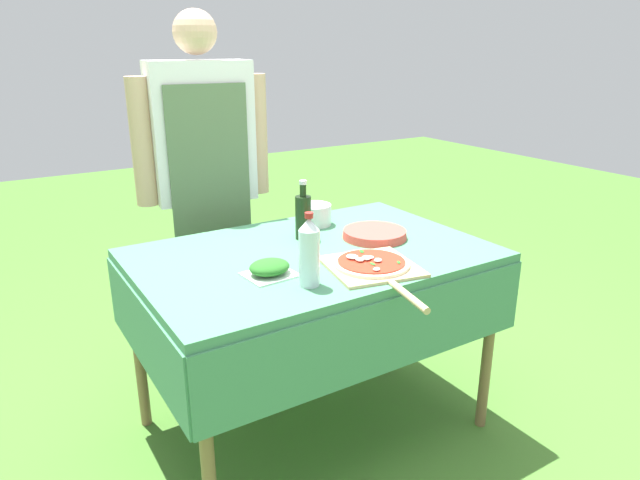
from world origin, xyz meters
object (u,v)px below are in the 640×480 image
object	(u,v)px
oil_bottle	(303,216)
person_cook	(204,167)
pizza_on_peel	(373,266)
prep_table	(312,271)
herb_container	(269,268)
mixing_tub	(314,215)
plate_stack	(375,234)
water_bottle	(309,252)

from	to	relation	value
oil_bottle	person_cook	bearing A→B (deg)	106.80
oil_bottle	pizza_on_peel	bearing A→B (deg)	-85.22
prep_table	person_cook	bearing A→B (deg)	100.08
prep_table	pizza_on_peel	distance (m)	0.31
pizza_on_peel	oil_bottle	xyz separation A→B (m)	(-0.04, 0.43, 0.08)
herb_container	mixing_tub	size ratio (longest dim) A/B	1.17
person_cook	herb_container	size ratio (longest dim) A/B	9.50
pizza_on_peel	herb_container	world-z (taller)	herb_container
oil_bottle	plate_stack	distance (m)	0.31
pizza_on_peel	water_bottle	world-z (taller)	water_bottle
oil_bottle	plate_stack	xyz separation A→B (m)	(0.26, -0.16, -0.08)
prep_table	plate_stack	size ratio (longest dim) A/B	5.11
prep_table	pizza_on_peel	bearing A→B (deg)	-72.98
prep_table	herb_container	distance (m)	0.31
prep_table	oil_bottle	distance (m)	0.25
water_bottle	herb_container	distance (m)	0.19
water_bottle	plate_stack	world-z (taller)	water_bottle
prep_table	pizza_on_peel	xyz separation A→B (m)	(0.09, -0.28, 0.10)
prep_table	herb_container	bearing A→B (deg)	-152.50
pizza_on_peel	plate_stack	bearing A→B (deg)	63.05
oil_bottle	herb_container	xyz separation A→B (m)	(-0.31, -0.29, -0.07)
pizza_on_peel	water_bottle	bearing A→B (deg)	-168.61
person_cook	prep_table	bearing A→B (deg)	105.72
prep_table	mixing_tub	size ratio (longest dim) A/B	8.83
pizza_on_peel	plate_stack	world-z (taller)	pizza_on_peel
person_cook	herb_container	bearing A→B (deg)	88.08
pizza_on_peel	mixing_tub	world-z (taller)	mixing_tub
herb_container	plate_stack	distance (m)	0.58
water_bottle	herb_container	xyz separation A→B (m)	(-0.08, 0.15, -0.09)
pizza_on_peel	water_bottle	distance (m)	0.29
mixing_tub	person_cook	bearing A→B (deg)	124.69
oil_bottle	water_bottle	xyz separation A→B (m)	(-0.23, -0.43, 0.02)
herb_container	mixing_tub	world-z (taller)	mixing_tub
pizza_on_peel	oil_bottle	world-z (taller)	oil_bottle
oil_bottle	mixing_tub	bearing A→B (deg)	45.93
oil_bottle	herb_container	size ratio (longest dim) A/B	1.36
person_cook	oil_bottle	size ratio (longest dim) A/B	6.96
water_bottle	person_cook	bearing A→B (deg)	87.56
pizza_on_peel	prep_table	bearing A→B (deg)	118.43
water_bottle	mixing_tub	distance (m)	0.69
person_cook	mixing_tub	distance (m)	0.60
herb_container	plate_stack	xyz separation A→B (m)	(0.56, 0.13, -0.01)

